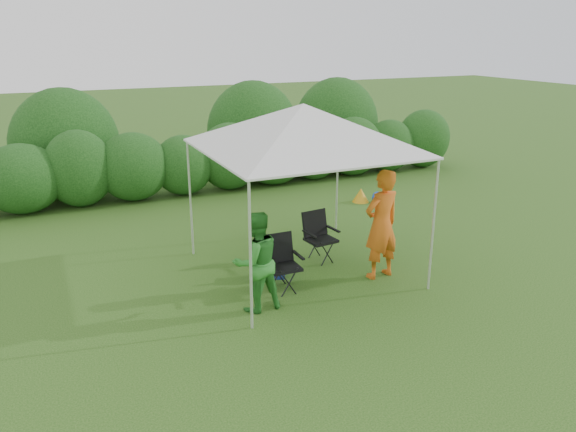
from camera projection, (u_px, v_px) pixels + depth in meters
name	position (u px, v px, depth m)	size (l,w,h in m)	color
ground	(315.00, 281.00, 9.20)	(70.00, 70.00, 0.00)	#3A641F
hedge	(208.00, 160.00, 14.14)	(14.99, 1.53, 1.80)	#22551A
canopy	(303.00, 127.00, 8.87)	(3.10, 3.10, 2.83)	silver
chair_right	(318.00, 233.00, 9.95)	(0.59, 0.55, 0.88)	black
chair_left	(281.00, 259.00, 8.80)	(0.55, 0.50, 0.88)	black
man	(381.00, 224.00, 9.11)	(0.67, 0.44, 1.83)	orange
woman	(256.00, 262.00, 8.06)	(0.73, 0.57, 1.50)	#308B2D
cooler	(274.00, 268.00, 9.32)	(0.45, 0.39, 0.32)	navy
bottle	(278.00, 252.00, 9.23)	(0.07, 0.07, 0.25)	#592D0C
lawn_toy	(365.00, 196.00, 13.44)	(0.66, 0.55, 0.33)	orange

